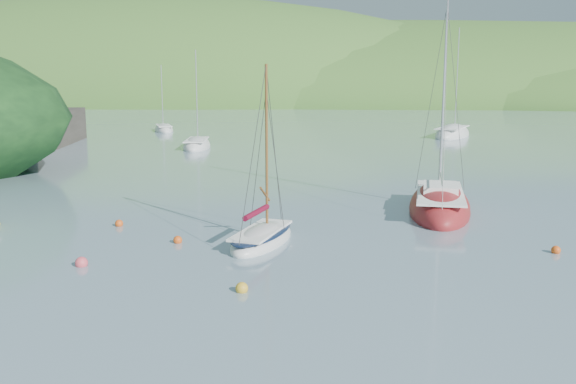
# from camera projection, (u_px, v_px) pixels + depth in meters

# --- Properties ---
(ground) EXTENTS (700.00, 700.00, 0.00)m
(ground) POSITION_uv_depth(u_px,v_px,m) (228.00, 307.00, 20.12)
(ground) COLOR #7595A1
(ground) RESTS_ON ground
(shoreline_hills) EXTENTS (690.00, 135.00, 56.00)m
(shoreline_hills) POSITION_uv_depth(u_px,v_px,m) (311.00, 99.00, 189.78)
(shoreline_hills) COLOR #3B6A28
(shoreline_hills) RESTS_ON ground
(daysailer_white) EXTENTS (3.06, 5.61, 8.18)m
(daysailer_white) POSITION_uv_depth(u_px,v_px,m) (262.00, 238.00, 27.73)
(daysailer_white) COLOR silver
(daysailer_white) RESTS_ON ground
(sloop_red) EXTENTS (4.08, 9.47, 13.61)m
(sloop_red) POSITION_uv_depth(u_px,v_px,m) (439.00, 207.00, 34.00)
(sloop_red) COLOR maroon
(sloop_red) RESTS_ON ground
(distant_sloop_a) EXTENTS (3.45, 7.56, 10.42)m
(distant_sloop_a) POSITION_uv_depth(u_px,v_px,m) (197.00, 146.00, 63.55)
(distant_sloop_a) COLOR silver
(distant_sloop_a) RESTS_ON ground
(distant_sloop_b) EXTENTS (6.53, 10.13, 13.64)m
(distant_sloop_b) POSITION_uv_depth(u_px,v_px,m) (452.00, 135.00, 75.20)
(distant_sloop_b) COLOR silver
(distant_sloop_b) RESTS_ON ground
(distant_sloop_c) EXTENTS (4.55, 6.78, 9.14)m
(distant_sloop_c) POSITION_uv_depth(u_px,v_px,m) (164.00, 130.00, 82.36)
(distant_sloop_c) COLOR silver
(distant_sloop_c) RESTS_ON ground
(mooring_buoys) EXTENTS (19.84, 9.15, 0.48)m
(mooring_buoys) POSITION_uv_depth(u_px,v_px,m) (208.00, 254.00, 25.54)
(mooring_buoys) COLOR gold
(mooring_buoys) RESTS_ON ground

